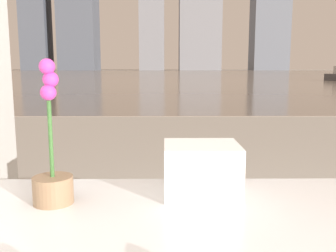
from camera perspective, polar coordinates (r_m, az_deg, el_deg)
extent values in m
cylinder|color=#8C6B4C|center=(1.17, -17.10, -9.29)|extent=(0.12, 0.12, 0.08)
cylinder|color=#38662D|center=(1.12, -17.56, 0.46)|extent=(0.01, 0.01, 0.32)
sphere|color=#CC3899|center=(1.11, -17.96, 8.62)|extent=(0.05, 0.05, 0.05)
sphere|color=#CC3899|center=(1.11, -17.46, 6.78)|extent=(0.05, 0.05, 0.05)
sphere|color=#CC3899|center=(1.11, -17.78, 4.89)|extent=(0.05, 0.05, 0.05)
cube|color=white|center=(1.21, 5.07, -9.26)|extent=(0.23, 0.20, 0.04)
cube|color=white|center=(1.20, 5.10, -7.45)|extent=(0.23, 0.20, 0.04)
cube|color=white|center=(1.19, 5.12, -5.59)|extent=(0.23, 0.20, 0.04)
cube|color=white|center=(1.18, 5.15, -3.71)|extent=(0.23, 0.20, 0.04)
cube|color=gray|center=(62.32, -0.35, 8.07)|extent=(180.00, 110.00, 0.01)
cube|color=#4C515B|center=(122.54, -13.55, 17.07)|extent=(11.00, 11.64, 37.55)
cube|color=slate|center=(119.26, 4.85, 13.95)|extent=(12.64, 8.80, 22.85)
cube|color=slate|center=(123.66, 15.30, 16.00)|extent=(10.81, 8.52, 33.60)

